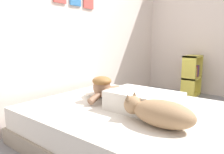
% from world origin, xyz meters
% --- Properties ---
extents(ground_plane, '(12.90, 12.90, 0.00)m').
position_xyz_m(ground_plane, '(0.00, 0.00, 0.00)').
color(ground_plane, gray).
extents(back_wall, '(4.45, 0.12, 2.50)m').
position_xyz_m(back_wall, '(-0.00, 1.40, 1.25)').
color(back_wall, silver).
rests_on(back_wall, ground).
extents(side_wall_right, '(0.10, 5.71, 2.50)m').
position_xyz_m(side_wall_right, '(2.28, 0.18, 1.25)').
color(side_wall_right, beige).
rests_on(side_wall_right, ground).
extents(bed, '(1.57, 1.94, 0.37)m').
position_xyz_m(bed, '(-0.31, 0.27, 0.18)').
color(bed, gray).
rests_on(bed, ground).
extents(pillow, '(0.52, 0.32, 0.11)m').
position_xyz_m(pillow, '(-0.12, 0.77, 0.42)').
color(pillow, white).
rests_on(pillow, bed).
extents(person_lying, '(0.43, 0.92, 0.27)m').
position_xyz_m(person_lying, '(-0.34, 0.24, 0.47)').
color(person_lying, silver).
rests_on(person_lying, bed).
extents(dog, '(0.26, 0.57, 0.21)m').
position_xyz_m(dog, '(-0.57, -0.16, 0.47)').
color(dog, '#9E7A56').
rests_on(dog, bed).
extents(coffee_cup, '(0.12, 0.09, 0.07)m').
position_xyz_m(coffee_cup, '(-0.09, 0.76, 0.41)').
color(coffee_cup, teal).
rests_on(coffee_cup, bed).
extents(cell_phone, '(0.07, 0.14, 0.01)m').
position_xyz_m(cell_phone, '(-0.34, -0.08, 0.37)').
color(cell_phone, black).
rests_on(cell_phone, bed).
extents(bookshelf, '(0.45, 0.24, 0.75)m').
position_xyz_m(bookshelf, '(1.91, 0.35, 0.39)').
color(bookshelf, '#D8CC4C').
rests_on(bookshelf, ground).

